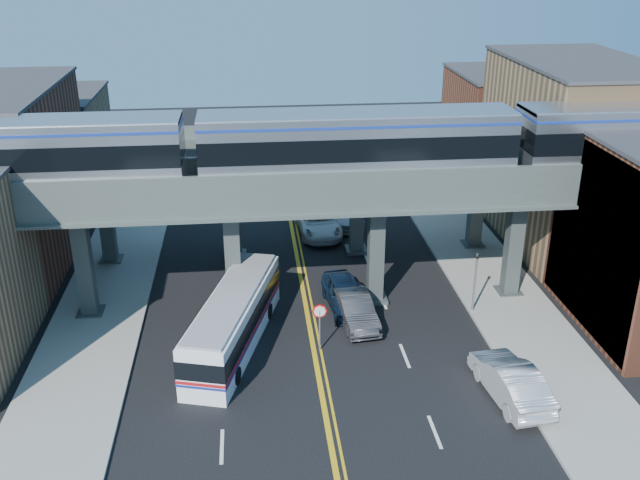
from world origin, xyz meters
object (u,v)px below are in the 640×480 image
object	(u,v)px
car_lane_c	(318,222)
stop_sign	(320,320)
car_lane_b	(355,309)
transit_bus	(234,321)
car_lane_d	(348,213)
traffic_signal	(475,276)
transit_train	(357,143)
car_lane_a	(345,294)
car_parked_curb	(510,381)

from	to	relation	value
car_lane_c	stop_sign	bearing A→B (deg)	-99.23
stop_sign	car_lane_b	size ratio (longest dim) A/B	0.54
transit_bus	car_lane_d	world-z (taller)	transit_bus
traffic_signal	car_lane_d	world-z (taller)	traffic_signal
transit_train	car_lane_a	xyz separation A→B (m)	(-0.59, -0.67, -8.57)
transit_train	transit_bus	bearing A→B (deg)	-149.49
car_lane_a	car_parked_curb	world-z (taller)	car_parked_curb
stop_sign	transit_bus	bearing A→B (deg)	167.03
transit_train	car_parked_curb	bearing A→B (deg)	-60.10
transit_bus	car_lane_b	bearing A→B (deg)	-60.00
stop_sign	transit_bus	world-z (taller)	transit_bus
transit_train	car_lane_b	size ratio (longest dim) A/B	10.47
traffic_signal	car_lane_a	distance (m)	7.27
transit_bus	car_lane_b	xyz separation A→B (m)	(6.52, 1.63, -0.60)
transit_bus	car_parked_curb	distance (m)	13.83
stop_sign	car_lane_c	bearing A→B (deg)	84.46
stop_sign	transit_bus	size ratio (longest dim) A/B	0.24
transit_bus	stop_sign	bearing A→B (deg)	-87.03
stop_sign	transit_bus	xyz separation A→B (m)	(-4.31, 0.99, -0.36)
stop_sign	car_lane_d	xyz separation A→B (m)	(3.85, 17.13, -0.96)
transit_train	car_lane_a	size ratio (longest dim) A/B	10.17
car_lane_d	transit_train	bearing A→B (deg)	-91.39
stop_sign	traffic_signal	bearing A→B (deg)	18.63
transit_train	traffic_signal	size ratio (longest dim) A/B	12.47
car_lane_c	traffic_signal	bearing A→B (deg)	-63.01
car_parked_curb	traffic_signal	bearing A→B (deg)	-101.74
car_lane_a	car_lane_d	xyz separation A→B (m)	(1.94, 12.80, -0.05)
traffic_signal	transit_bus	bearing A→B (deg)	-171.36
car_parked_curb	car_lane_b	bearing A→B (deg)	-58.14
car_lane_b	traffic_signal	bearing A→B (deg)	-3.02
car_lane_c	car_parked_curb	distance (m)	21.45
car_lane_a	car_parked_curb	size ratio (longest dim) A/B	0.93
car_lane_c	car_lane_b	bearing A→B (deg)	-90.55
transit_train	stop_sign	bearing A→B (deg)	-116.50
transit_bus	car_parked_curb	xyz separation A→B (m)	(12.50, -5.90, -0.52)
transit_train	car_parked_curb	xyz separation A→B (m)	(5.70, -9.91, -8.54)
stop_sign	traffic_signal	distance (m)	9.41
car_lane_d	car_parked_curb	world-z (taller)	car_parked_curb
car_lane_b	transit_bus	bearing A→B (deg)	-172.18
transit_bus	car_lane_d	bearing A→B (deg)	-10.88
transit_train	stop_sign	size ratio (longest dim) A/B	19.43
traffic_signal	car_parked_curb	size ratio (longest dim) A/B	0.76
car_lane_a	car_lane_c	bearing A→B (deg)	86.09
car_lane_c	car_lane_d	size ratio (longest dim) A/B	1.08
car_lane_b	car_parked_curb	bearing A→B (deg)	-57.77
stop_sign	car_lane_c	distance (m)	15.57
car_lane_b	car_parked_curb	xyz separation A→B (m)	(5.98, -7.53, 0.08)
transit_train	car_lane_a	world-z (taller)	transit_train
transit_bus	car_parked_curb	bearing A→B (deg)	-99.33
car_lane_b	car_lane_d	distance (m)	14.59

